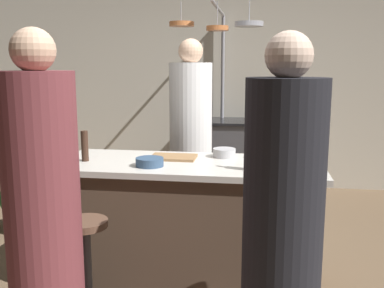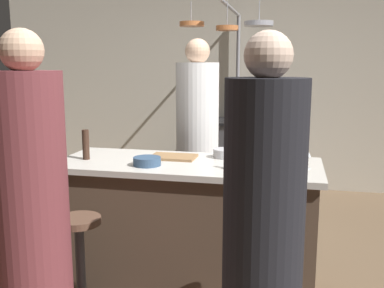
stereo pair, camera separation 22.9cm
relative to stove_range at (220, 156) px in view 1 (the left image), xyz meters
name	(u,v)px [view 1 (the left image)]	position (x,y,z in m)	size (l,w,h in m)	color
ground_plane	(189,285)	(0.00, -2.45, -0.45)	(9.00, 9.00, 0.00)	brown
back_wall	(223,85)	(0.00, 0.40, 0.85)	(6.40, 0.16, 2.60)	beige
kitchen_island	(189,225)	(0.00, -2.45, 0.01)	(1.80, 0.72, 0.90)	brown
stove_range	(220,156)	(0.00, 0.00, 0.00)	(0.80, 0.64, 0.89)	#47474C
chef	(191,148)	(-0.13, -1.53, 0.38)	(0.38, 0.38, 1.78)	white
bar_stool_left	(87,270)	(-0.50, -3.07, -0.07)	(0.28, 0.28, 0.68)	#4C4C51
guest_left	(44,221)	(-0.56, -3.43, 0.35)	(0.36, 0.36, 1.73)	brown
bar_stool_right	(277,284)	(0.59, -3.07, -0.07)	(0.28, 0.28, 0.68)	#4C4C51
guest_right	(282,238)	(0.58, -3.43, 0.34)	(0.36, 0.36, 1.70)	black
overhead_pot_rack	(220,51)	(0.03, -0.58, 1.26)	(0.91, 1.46, 2.17)	gray
potted_plant	(20,202)	(-1.71, -1.70, -0.15)	(0.36, 0.36, 0.52)	brown
cutting_board	(173,157)	(-0.13, -2.34, 0.46)	(0.32, 0.22, 0.02)	#997047
pepper_mill	(85,146)	(-0.71, -2.52, 0.56)	(0.05, 0.05, 0.21)	#382319
wine_bottle_green	(263,152)	(0.49, -2.64, 0.57)	(0.07, 0.07, 0.31)	#193D23
wine_bottle_white	(289,148)	(0.67, -2.46, 0.57)	(0.07, 0.07, 0.31)	gray
wine_bottle_rose	(283,146)	(0.64, -2.33, 0.56)	(0.07, 0.07, 0.29)	#B78C8E
wine_glass_near_left_guest	(307,151)	(0.78, -2.47, 0.56)	(0.07, 0.07, 0.15)	silver
wine_glass_by_chef	(297,155)	(0.70, -2.60, 0.56)	(0.07, 0.07, 0.15)	silver
mixing_bowl_steel	(224,153)	(0.23, -2.24, 0.48)	(0.16, 0.16, 0.06)	#B7B7BC
mixing_bowl_blue	(150,162)	(-0.23, -2.60, 0.48)	(0.18, 0.18, 0.06)	#334C6B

